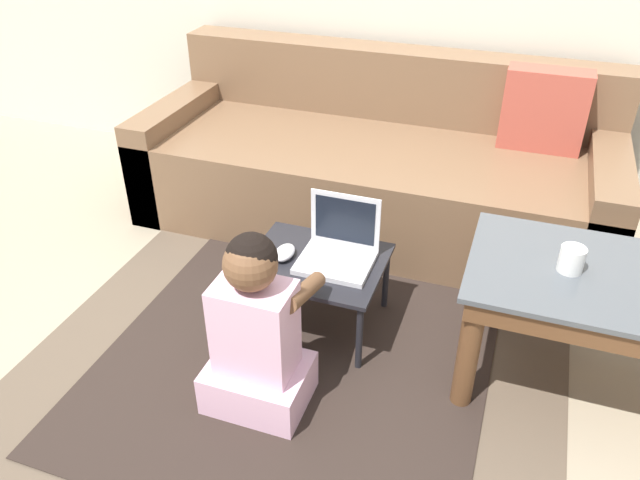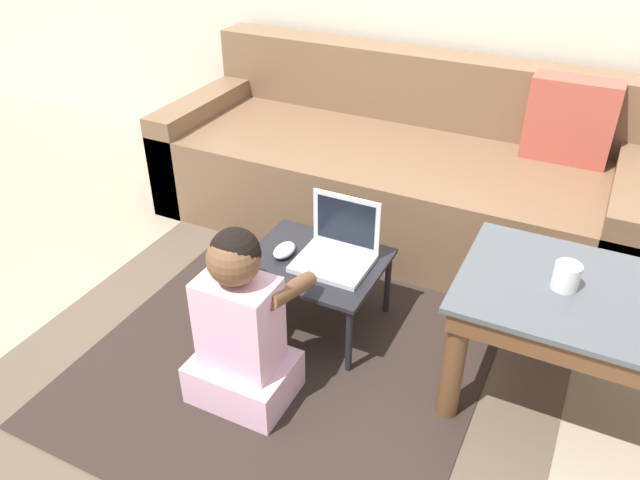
# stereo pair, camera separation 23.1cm
# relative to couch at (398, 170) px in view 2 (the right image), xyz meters

# --- Properties ---
(ground_plane) EXTENTS (16.00, 16.00, 0.00)m
(ground_plane) POSITION_rel_couch_xyz_m (-0.00, -1.07, -0.27)
(ground_plane) COLOR gray
(area_rug) EXTENTS (1.89, 1.96, 0.01)m
(area_rug) POSITION_rel_couch_xyz_m (0.00, -1.12, -0.27)
(area_rug) COLOR brown
(area_rug) RESTS_ON ground_plane
(couch) EXTENTS (2.20, 0.90, 0.78)m
(couch) POSITION_rel_couch_xyz_m (0.00, 0.00, 0.00)
(couch) COLOR brown
(couch) RESTS_ON ground_plane
(laptop_desk) EXTENTS (0.50, 0.42, 0.30)m
(laptop_desk) POSITION_rel_couch_xyz_m (0.00, -0.90, -0.01)
(laptop_desk) COLOR black
(laptop_desk) RESTS_ON ground_plane
(laptop) EXTENTS (0.27, 0.23, 0.24)m
(laptop) POSITION_rel_couch_xyz_m (0.08, -0.87, 0.07)
(laptop) COLOR silver
(laptop) RESTS_ON laptop_desk
(computer_mouse) EXTENTS (0.07, 0.11, 0.04)m
(computer_mouse) POSITION_rel_couch_xyz_m (-0.11, -0.92, 0.05)
(computer_mouse) COLOR silver
(computer_mouse) RESTS_ON laptop_desk
(person_seated) EXTENTS (0.33, 0.40, 0.66)m
(person_seated) POSITION_rel_couch_xyz_m (-0.04, -1.34, 0.02)
(person_seated) COLOR #E5B2CC
(person_seated) RESTS_ON ground_plane
(cup_on_table) EXTENTS (0.08, 0.08, 0.08)m
(cup_on_table) POSITION_rel_couch_xyz_m (0.85, -0.92, 0.24)
(cup_on_table) COLOR white
(cup_on_table) RESTS_ON coffee_table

